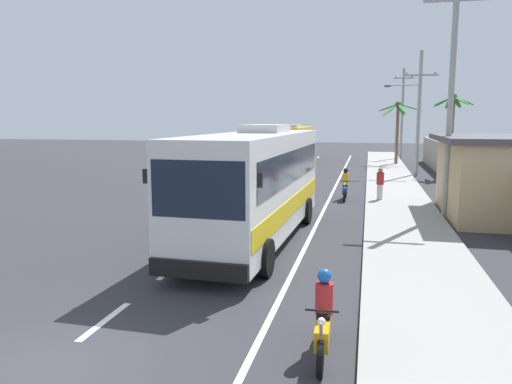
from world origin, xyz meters
The scene contains 14 objects.
ground_plane centered at (0.00, 0.00, 0.00)m, with size 160.00×160.00×0.00m, color #303035.
sidewalk_kerb centered at (6.80, 10.00, 0.07)m, with size 3.20×90.00×0.14m, color #999993.
lane_markings centered at (2.06, 14.33, 0.00)m, with size 3.49×71.00×0.01m.
boundary_wall centered at (10.60, 14.00, 1.19)m, with size 0.24×60.00×2.38m, color #9E998E.
coach_bus_foreground centered at (1.55, 9.55, 2.06)m, with size 3.24×10.92×3.97m.
coach_bus_far_lane centered at (-1.93, 41.69, 1.88)m, with size 3.01×11.74×3.60m.
motorcycle_beside_bus centered at (4.15, 18.95, 0.66)m, with size 0.56×1.96×1.64m.
motorcycle_trailing centered at (4.58, 1.66, 0.64)m, with size 0.56×1.96×1.55m.
pedestrian_near_kerb centered at (5.88, 18.52, 0.98)m, with size 0.36×0.36×1.61m.
utility_pole_mid centered at (8.51, 15.26, 5.34)m, with size 2.54×0.24×10.21m.
utility_pole_far centered at (8.60, 30.74, 4.75)m, with size 3.68×0.24×8.93m.
utility_pole_distant centered at (8.50, 46.22, 4.78)m, with size 1.97×0.24×9.17m.
palm_nearest centered at (7.72, 39.28, 4.18)m, with size 3.91×3.93×5.67m.
palm_second centered at (10.94, 30.74, 4.19)m, with size 2.93×2.82×5.93m.
Camera 1 is at (5.26, -6.67, 4.20)m, focal length 34.57 mm.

